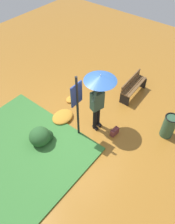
# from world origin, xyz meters

# --- Properties ---
(ground_plane) EXTENTS (18.00, 18.00, 0.00)m
(ground_plane) POSITION_xyz_m (0.00, 0.00, 0.00)
(ground_plane) COLOR #9E6623
(grass_verge) EXTENTS (4.80, 4.00, 0.05)m
(grass_verge) POSITION_xyz_m (-2.71, 1.02, 0.03)
(grass_verge) COLOR #387533
(grass_verge) RESTS_ON ground_plane
(person_with_umbrella) EXTENTS (0.96, 0.96, 2.04)m
(person_with_umbrella) POSITION_xyz_m (0.33, -0.18, 1.55)
(person_with_umbrella) COLOR black
(person_with_umbrella) RESTS_ON ground_plane
(info_sign_post) EXTENTS (0.44, 0.07, 2.30)m
(info_sign_post) POSITION_xyz_m (-0.36, 0.07, 1.44)
(info_sign_post) COLOR black
(info_sign_post) RESTS_ON ground_plane
(handbag) EXTENTS (0.31, 0.17, 0.37)m
(handbag) POSITION_xyz_m (0.35, -0.86, 0.13)
(handbag) COLOR brown
(handbag) RESTS_ON ground_plane
(park_bench) EXTENTS (1.40, 0.43, 0.75)m
(park_bench) POSITION_xyz_m (2.40, -0.30, 0.40)
(park_bench) COLOR black
(park_bench) RESTS_ON ground_plane
(trash_bin) EXTENTS (0.42, 0.42, 0.83)m
(trash_bin) POSITION_xyz_m (1.38, -2.17, 0.42)
(trash_bin) COLOR #2D5138
(trash_bin) RESTS_ON ground_plane
(shrub_cluster) EXTENTS (0.72, 0.66, 0.59)m
(shrub_cluster) POSITION_xyz_m (-1.33, 0.74, 0.28)
(shrub_cluster) COLOR #285628
(shrub_cluster) RESTS_ON ground_plane
(leaf_pile_near_person) EXTENTS (0.44, 0.35, 0.10)m
(leaf_pile_near_person) POSITION_xyz_m (0.69, 1.31, 0.05)
(leaf_pile_near_person) COLOR #C68428
(leaf_pile_near_person) RESTS_ON ground_plane
(leaf_pile_by_bench) EXTENTS (0.79, 0.63, 0.17)m
(leaf_pile_by_bench) POSITION_xyz_m (-0.20, 0.93, 0.09)
(leaf_pile_by_bench) COLOR #C68428
(leaf_pile_by_bench) RESTS_ON ground_plane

